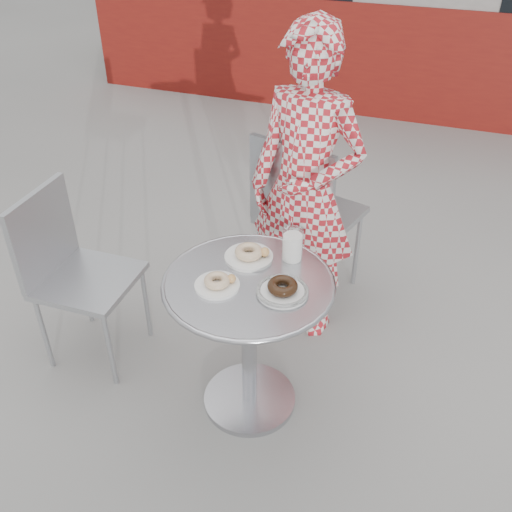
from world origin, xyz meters
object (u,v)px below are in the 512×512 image
(plate_far, at_px, (250,254))
(plate_checker, at_px, (282,289))
(chair_far, at_px, (308,246))
(plate_near, at_px, (218,283))
(chair_left, at_px, (93,309))
(milk_cup, at_px, (292,246))
(bistro_table, at_px, (249,314))
(seated_person, at_px, (305,191))

(plate_far, xyz_separation_m, plate_checker, (0.19, -0.17, -0.00))
(chair_far, height_order, plate_checker, chair_far)
(plate_checker, bearing_deg, plate_near, -169.22)
(chair_far, bearing_deg, plate_near, 98.58)
(plate_far, height_order, plate_checker, plate_far)
(chair_far, relative_size, plate_checker, 4.82)
(chair_left, xyz_separation_m, milk_cup, (0.93, 0.14, 0.49))
(chair_far, relative_size, plate_near, 5.54)
(plate_far, bearing_deg, chair_left, -173.54)
(milk_cup, bearing_deg, plate_far, -161.07)
(bistro_table, distance_m, chair_left, 0.86)
(bistro_table, distance_m, chair_far, 0.90)
(chair_left, distance_m, seated_person, 1.16)
(seated_person, height_order, plate_far, seated_person)
(plate_far, bearing_deg, plate_near, -102.84)
(chair_left, height_order, milk_cup, chair_left)
(chair_left, bearing_deg, bistro_table, -95.37)
(chair_far, distance_m, chair_left, 1.17)
(chair_left, xyz_separation_m, plate_near, (0.72, -0.13, 0.44))
(plate_far, bearing_deg, milk_cup, 18.93)
(milk_cup, bearing_deg, bistro_table, -119.51)
(plate_near, bearing_deg, milk_cup, 51.98)
(seated_person, xyz_separation_m, plate_near, (-0.14, -0.71, -0.06))
(seated_person, relative_size, plate_checker, 7.66)
(plate_far, relative_size, plate_near, 1.15)
(plate_near, xyz_separation_m, milk_cup, (0.21, 0.27, 0.05))
(bistro_table, xyz_separation_m, chair_far, (0.01, 0.87, -0.22))
(chair_far, distance_m, plate_far, 0.84)
(chair_left, xyz_separation_m, seated_person, (0.87, 0.58, 0.50))
(plate_far, height_order, milk_cup, milk_cup)
(seated_person, distance_m, milk_cup, 0.44)
(chair_far, distance_m, plate_checker, 0.99)
(chair_left, bearing_deg, plate_checker, -96.18)
(bistro_table, distance_m, seated_person, 0.68)
(bistro_table, relative_size, milk_cup, 5.06)
(plate_far, distance_m, plate_checker, 0.26)
(chair_far, xyz_separation_m, milk_cup, (0.10, -0.67, 0.45))
(bistro_table, relative_size, plate_checker, 3.45)
(seated_person, bearing_deg, chair_far, 109.16)
(chair_far, bearing_deg, seated_person, 112.62)
(bistro_table, bearing_deg, chair_far, 89.08)
(seated_person, bearing_deg, bistro_table, -82.07)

